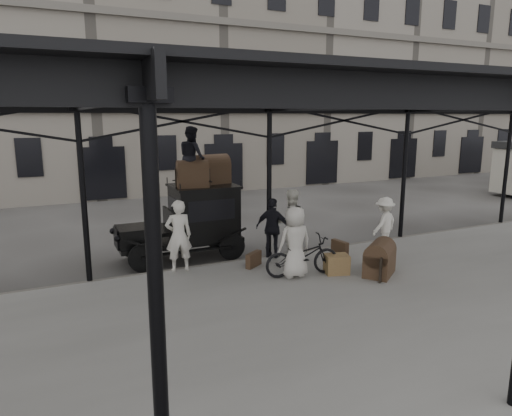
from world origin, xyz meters
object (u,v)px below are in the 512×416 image
at_px(taxi, 194,218).
at_px(porter_left, 179,236).
at_px(steamer_trunk_platform, 380,260).
at_px(bicycle, 302,256).
at_px(steamer_trunk_roof_near, 192,176).
at_px(porter_official, 273,228).

xyz_separation_m(taxi, porter_left, (-0.86, -1.41, -0.10)).
relative_size(taxi, steamer_trunk_platform, 3.54).
distance_m(bicycle, steamer_trunk_platform, 2.01).
bearing_deg(steamer_trunk_roof_near, steamer_trunk_platform, -35.12).
distance_m(taxi, steamer_trunk_platform, 5.45).
distance_m(porter_official, steamer_trunk_roof_near, 2.75).
xyz_separation_m(steamer_trunk_roof_near, steamer_trunk_platform, (3.83, -3.65, -1.98)).
bearing_deg(taxi, steamer_trunk_platform, -46.16).
xyz_separation_m(porter_official, steamer_trunk_roof_near, (-2.00, 1.17, 1.48)).
bearing_deg(porter_official, steamer_trunk_roof_near, 14.70).
bearing_deg(bicycle, porter_official, 7.46).
distance_m(steamer_trunk_roof_near, steamer_trunk_platform, 5.65).
bearing_deg(porter_official, taxi, 8.56).
height_order(porter_left, steamer_trunk_platform, porter_left).
xyz_separation_m(porter_left, porter_official, (2.78, 0.00, -0.09)).
xyz_separation_m(taxi, steamer_trunk_roof_near, (-0.08, -0.25, 1.30)).
height_order(bicycle, steamer_trunk_platform, bicycle).
bearing_deg(steamer_trunk_platform, bicycle, 119.79).
distance_m(porter_left, porter_official, 2.78).
xyz_separation_m(taxi, bicycle, (1.90, -3.11, -0.53)).
xyz_separation_m(porter_left, bicycle, (2.76, -1.69, -0.44)).
bearing_deg(porter_official, steamer_trunk_platform, 171.27).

